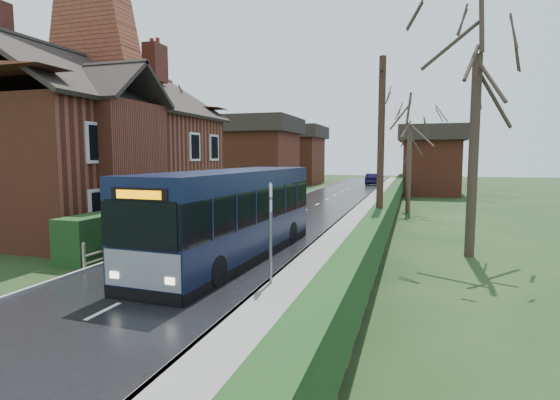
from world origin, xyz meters
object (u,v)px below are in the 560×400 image
(bus, at_px, (233,215))
(car_silver, at_px, (261,207))
(bus_stop_sign, at_px, (271,219))
(brick_house, at_px, (100,143))
(telegraph_pole, at_px, (381,157))
(car_green, at_px, (165,234))

(bus, relative_size, car_silver, 2.51)
(car_silver, xyz_separation_m, bus_stop_sign, (4.70, -12.39, 1.23))
(bus, bearing_deg, car_silver, 106.51)
(brick_house, xyz_separation_m, telegraph_pole, (14.53, -2.99, -0.73))
(brick_house, distance_m, car_green, 8.88)
(telegraph_pole, bearing_deg, bus_stop_sign, -112.58)
(car_silver, bearing_deg, telegraph_pole, -47.83)
(bus, bearing_deg, telegraph_pole, 22.84)
(bus_stop_sign, height_order, telegraph_pole, telegraph_pole)
(car_silver, height_order, telegraph_pole, telegraph_pole)
(car_green, bearing_deg, car_silver, 81.85)
(bus, distance_m, bus_stop_sign, 3.83)
(car_silver, xyz_separation_m, telegraph_pole, (7.30, -7.61, 2.92))
(bus_stop_sign, relative_size, telegraph_pole, 0.41)
(bus_stop_sign, bearing_deg, telegraph_pole, 39.37)
(bus, height_order, car_silver, bus)
(bus, bearing_deg, brick_house, 156.02)
(brick_house, height_order, car_silver, brick_house)
(brick_house, bearing_deg, telegraph_pole, -11.64)
(bus_stop_sign, bearing_deg, car_silver, 88.67)
(bus_stop_sign, bearing_deg, car_green, 127.34)
(bus, xyz_separation_m, car_green, (-2.92, 0.18, -0.89))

